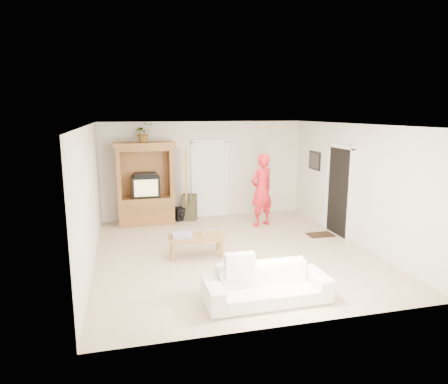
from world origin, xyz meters
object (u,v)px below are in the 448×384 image
object	(u,v)px
armoire	(147,189)
coffee_table	(196,239)
man	(262,190)
sofa	(267,284)

from	to	relation	value
armoire	coffee_table	size ratio (longest dim) A/B	1.86
man	sofa	bearing A→B (deg)	49.41
armoire	man	xyz separation A→B (m)	(2.80, -0.93, 0.01)
armoire	man	world-z (taller)	armoire
sofa	man	bearing A→B (deg)	71.25
armoire	coffee_table	distance (m)	2.86
man	coffee_table	xyz separation A→B (m)	(-2.00, -1.77, -0.56)
man	sofa	distance (m)	4.25
armoire	man	size ratio (longest dim) A/B	1.15
sofa	coffee_table	distance (m)	2.33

